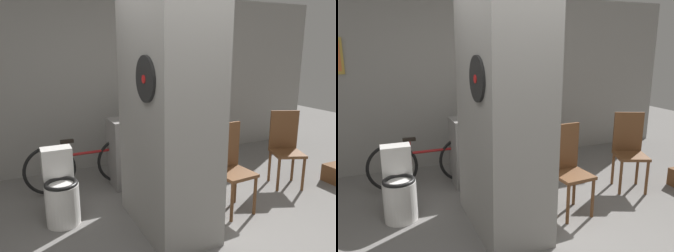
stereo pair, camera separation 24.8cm
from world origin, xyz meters
The scene contains 9 objects.
wall_back centered at (0.00, 2.63, 1.30)m, with size 8.00×0.09×2.60m.
pillar_center centered at (0.07, 0.59, 1.30)m, with size 0.65×1.18×2.60m.
counter_shelf centered at (0.48, 1.75, 0.45)m, with size 1.33×0.44×0.90m.
toilet centered at (-0.91, 1.13, 0.33)m, with size 0.35×0.51×0.77m.
chair_near_pillar centered at (0.85, 0.58, 0.54)m, with size 0.41×0.41×0.99m.
chair_by_doorway centered at (1.94, 0.85, 0.54)m, with size 0.50×0.50×0.99m.
bicycle centered at (-0.48, 1.86, 0.33)m, with size 1.55×0.42×0.69m.
bottle_tall centered at (0.45, 1.70, 0.99)m, with size 0.06×0.06×0.24m.
bottle_short centered at (0.56, 1.81, 0.98)m, with size 0.07×0.07×0.21m.
Camera 1 is at (-1.28, -2.23, 1.81)m, focal length 35.00 mm.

